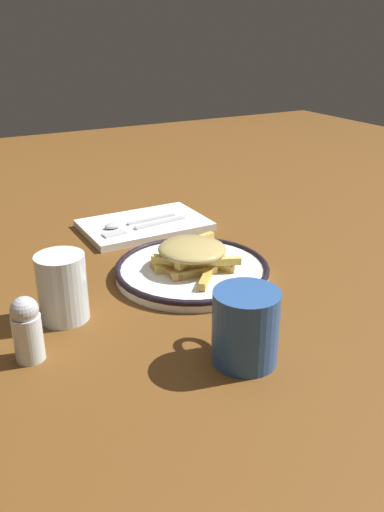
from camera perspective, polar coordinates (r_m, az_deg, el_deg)
ground_plane at (r=0.86m, az=-0.00°, el=-2.12°), size 2.60×2.60×0.00m
plate at (r=0.85m, az=-0.00°, el=-1.49°), size 0.25×0.25×0.02m
fries_heap at (r=0.84m, az=0.22°, el=0.27°), size 0.15×0.14×0.04m
napkin at (r=1.05m, az=-5.12°, el=3.33°), size 0.16×0.24×0.01m
fork at (r=1.02m, az=-5.09°, el=3.20°), size 0.04×0.18×0.00m
spoon at (r=1.04m, az=-6.85°, el=3.52°), size 0.03×0.15×0.01m
water_glass at (r=0.74m, az=-13.73°, el=-3.30°), size 0.07×0.07×0.09m
coffee_mug at (r=0.63m, az=5.68°, el=-7.50°), size 0.11×0.08×0.09m
salt_shaker at (r=0.66m, az=-17.28°, el=-7.44°), size 0.04×0.04×0.08m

